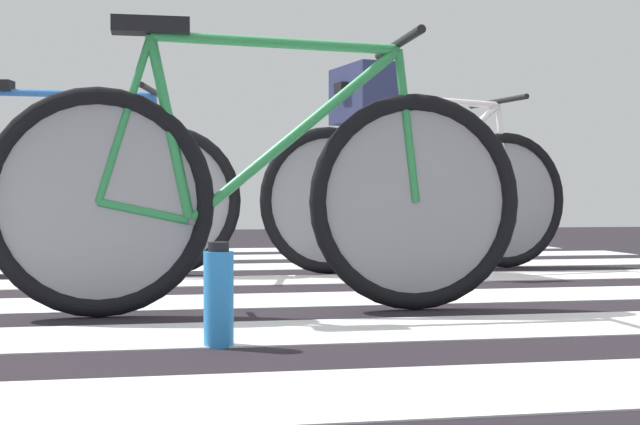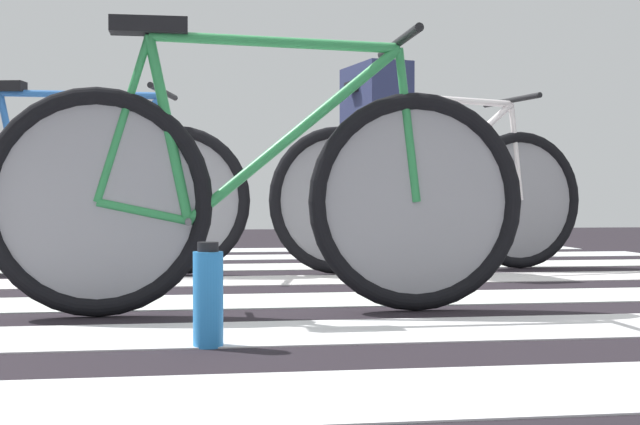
{
  "view_description": "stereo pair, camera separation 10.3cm",
  "coord_description": "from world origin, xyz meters",
  "px_view_note": "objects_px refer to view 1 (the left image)",
  "views": [
    {
      "loc": [
        -0.36,
        -3.31,
        0.39
      ],
      "look_at": [
        0.18,
        -0.42,
        0.34
      ],
      "focal_mm": 49.89,
      "sensor_mm": 36.0,
      "label": 1
    },
    {
      "loc": [
        -0.25,
        -3.31,
        0.39
      ],
      "look_at": [
        0.18,
        -0.42,
        0.34
      ],
      "focal_mm": 49.89,
      "sensor_mm": 36.0,
      "label": 2
    }
  ],
  "objects_px": {
    "bicycle_1_of_3": "(261,193)",
    "water_bottle": "(219,297)",
    "bicycle_2_of_3": "(421,195)",
    "cyclist_2_of_3": "(366,139)",
    "bicycle_3_of_3": "(59,195)"
  },
  "relations": [
    {
      "from": "bicycle_2_of_3",
      "to": "bicycle_3_of_3",
      "type": "relative_size",
      "value": 1.0
    },
    {
      "from": "bicycle_1_of_3",
      "to": "bicycle_3_of_3",
      "type": "relative_size",
      "value": 1.01
    },
    {
      "from": "bicycle_1_of_3",
      "to": "bicycle_3_of_3",
      "type": "xyz_separation_m",
      "value": [
        -0.78,
        1.59,
        0.0
      ]
    },
    {
      "from": "cyclist_2_of_3",
      "to": "bicycle_3_of_3",
      "type": "bearing_deg",
      "value": 162.95
    },
    {
      "from": "bicycle_3_of_3",
      "to": "bicycle_1_of_3",
      "type": "bearing_deg",
      "value": -52.03
    },
    {
      "from": "bicycle_3_of_3",
      "to": "water_bottle",
      "type": "xyz_separation_m",
      "value": [
        0.61,
        -2.19,
        -0.26
      ]
    },
    {
      "from": "bicycle_1_of_3",
      "to": "cyclist_2_of_3",
      "type": "height_order",
      "value": "cyclist_2_of_3"
    },
    {
      "from": "bicycle_3_of_3",
      "to": "water_bottle",
      "type": "bearing_deg",
      "value": -62.9
    },
    {
      "from": "bicycle_2_of_3",
      "to": "water_bottle",
      "type": "bearing_deg",
      "value": -130.76
    },
    {
      "from": "bicycle_1_of_3",
      "to": "bicycle_2_of_3",
      "type": "bearing_deg",
      "value": 56.54
    },
    {
      "from": "cyclist_2_of_3",
      "to": "water_bottle",
      "type": "height_order",
      "value": "cyclist_2_of_3"
    },
    {
      "from": "bicycle_1_of_3",
      "to": "water_bottle",
      "type": "distance_m",
      "value": 0.68
    },
    {
      "from": "bicycle_1_of_3",
      "to": "bicycle_3_of_3",
      "type": "bearing_deg",
      "value": 116.32
    },
    {
      "from": "bicycle_1_of_3",
      "to": "water_bottle",
      "type": "height_order",
      "value": "bicycle_1_of_3"
    },
    {
      "from": "bicycle_3_of_3",
      "to": "water_bottle",
      "type": "distance_m",
      "value": 2.29
    }
  ]
}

